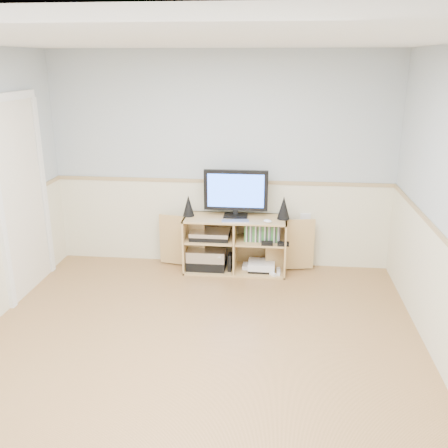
{
  "coord_description": "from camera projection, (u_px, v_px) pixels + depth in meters",
  "views": [
    {
      "loc": [
        0.63,
        -3.45,
        2.37
      ],
      "look_at": [
        0.14,
        1.2,
        0.84
      ],
      "focal_mm": 40.0,
      "sensor_mm": 36.0,
      "label": 1
    }
  ],
  "objects": [
    {
      "name": "room",
      "position": [
        183.0,
        220.0,
        3.8
      ],
      "size": [
        4.04,
        4.54,
        2.54
      ],
      "color": "tan",
      "rests_on": "ground"
    },
    {
      "name": "media_cabinet",
      "position": [
        235.0,
        242.0,
        5.88
      ],
      "size": [
        1.84,
        0.44,
        0.65
      ],
      "color": "tan",
      "rests_on": "floor"
    },
    {
      "name": "monitor",
      "position": [
        236.0,
        192.0,
        5.68
      ],
      "size": [
        0.73,
        0.18,
        0.55
      ],
      "color": "black",
      "rests_on": "media_cabinet"
    },
    {
      "name": "speaker_left",
      "position": [
        188.0,
        206.0,
        5.76
      ],
      "size": [
        0.13,
        0.13,
        0.25
      ],
      "primitive_type": "cone",
      "color": "black",
      "rests_on": "media_cabinet"
    },
    {
      "name": "speaker_right",
      "position": [
        284.0,
        208.0,
        5.65
      ],
      "size": [
        0.14,
        0.14,
        0.27
      ],
      "primitive_type": "cone",
      "color": "black",
      "rests_on": "media_cabinet"
    },
    {
      "name": "keyboard",
      "position": [
        235.0,
        221.0,
        5.59
      ],
      "size": [
        0.32,
        0.16,
        0.01
      ],
      "primitive_type": "cube",
      "rotation": [
        0.0,
        0.0,
        0.13
      ],
      "color": "silver",
      "rests_on": "media_cabinet"
    },
    {
      "name": "mouse",
      "position": [
        268.0,
        221.0,
        5.55
      ],
      "size": [
        0.11,
        0.09,
        0.04
      ],
      "primitive_type": "ellipsoid",
      "rotation": [
        0.0,
        0.0,
        -0.34
      ],
      "color": "white",
      "rests_on": "media_cabinet"
    },
    {
      "name": "av_components",
      "position": [
        208.0,
        252.0,
        5.89
      ],
      "size": [
        0.52,
        0.33,
        0.47
      ],
      "color": "black",
      "rests_on": "media_cabinet"
    },
    {
      "name": "game_consoles",
      "position": [
        261.0,
        266.0,
        5.87
      ],
      "size": [
        0.45,
        0.3,
        0.11
      ],
      "color": "white",
      "rests_on": "media_cabinet"
    },
    {
      "name": "game_cases",
      "position": [
        262.0,
        233.0,
        5.73
      ],
      "size": [
        0.41,
        0.14,
        0.19
      ],
      "primitive_type": "cube",
      "color": "#3F8C3F",
      "rests_on": "media_cabinet"
    },
    {
      "name": "wall_outlet",
      "position": [
        305.0,
        218.0,
        5.88
      ],
      "size": [
        0.12,
        0.03,
        0.12
      ],
      "primitive_type": "cube",
      "color": "white",
      "rests_on": "wall_back"
    }
  ]
}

